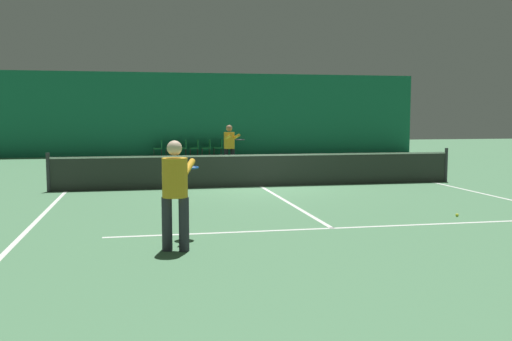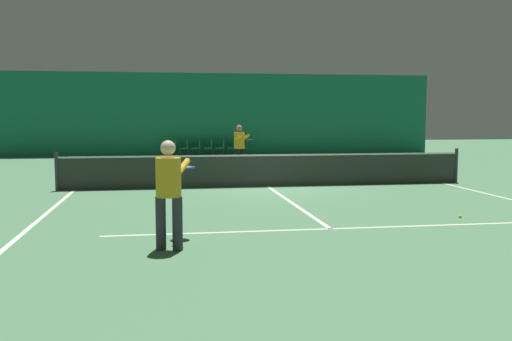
# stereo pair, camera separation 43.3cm
# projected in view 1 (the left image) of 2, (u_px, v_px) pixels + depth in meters

# --- Properties ---
(ground_plane) EXTENTS (60.00, 60.00, 0.00)m
(ground_plane) POSITION_uv_depth(u_px,v_px,m) (261.00, 186.00, 16.78)
(ground_plane) COLOR #4C7F56
(backdrop_curtain) EXTENTS (23.00, 0.12, 4.30)m
(backdrop_curtain) POSITION_uv_depth(u_px,v_px,m) (207.00, 114.00, 29.96)
(backdrop_curtain) COLOR #196B4C
(backdrop_curtain) RESTS_ON ground
(court_line_baseline_far) EXTENTS (11.00, 0.10, 0.00)m
(court_line_baseline_far) POSITION_uv_depth(u_px,v_px,m) (212.00, 158.00, 28.39)
(court_line_baseline_far) COLOR white
(court_line_baseline_far) RESTS_ON ground
(court_line_service_far) EXTENTS (8.25, 0.10, 0.00)m
(court_line_service_far) POSITION_uv_depth(u_px,v_px,m) (228.00, 167.00, 23.03)
(court_line_service_far) COLOR white
(court_line_service_far) RESTS_ON ground
(court_line_service_near) EXTENTS (8.25, 0.10, 0.00)m
(court_line_service_near) POSITION_uv_depth(u_px,v_px,m) (332.00, 228.00, 10.54)
(court_line_service_near) COLOR white
(court_line_service_near) RESTS_ON ground
(court_line_sideline_left) EXTENTS (0.10, 23.80, 0.00)m
(court_line_sideline_left) POSITION_uv_depth(u_px,v_px,m) (66.00, 191.00, 15.70)
(court_line_sideline_left) COLOR white
(court_line_sideline_left) RESTS_ON ground
(court_line_sideline_right) EXTENTS (0.10, 23.80, 0.00)m
(court_line_sideline_right) POSITION_uv_depth(u_px,v_px,m) (432.00, 182.00, 17.86)
(court_line_sideline_right) COLOR white
(court_line_sideline_right) RESTS_ON ground
(court_line_centre) EXTENTS (0.10, 12.80, 0.00)m
(court_line_centre) POSITION_uv_depth(u_px,v_px,m) (261.00, 186.00, 16.78)
(court_line_centre) COLOR white
(court_line_centre) RESTS_ON ground
(tennis_net) EXTENTS (12.00, 0.10, 1.07)m
(tennis_net) POSITION_uv_depth(u_px,v_px,m) (261.00, 169.00, 16.73)
(tennis_net) COLOR #2D332D
(tennis_net) RESTS_ON ground
(player_near) EXTENTS (0.75, 1.41, 1.70)m
(player_near) POSITION_uv_depth(u_px,v_px,m) (176.00, 187.00, 8.74)
(player_near) COLOR #2D2D38
(player_near) RESTS_ON ground
(player_far) EXTENTS (0.68, 1.43, 1.74)m
(player_far) POSITION_uv_depth(u_px,v_px,m) (230.00, 144.00, 21.26)
(player_far) COLOR black
(player_far) RESTS_ON ground
(courtside_chair_0) EXTENTS (0.44, 0.44, 0.84)m
(courtside_chair_0) POSITION_uv_depth(u_px,v_px,m) (159.00, 147.00, 29.08)
(courtside_chair_0) COLOR #2D2D2D
(courtside_chair_0) RESTS_ON ground
(courtside_chair_1) EXTENTS (0.44, 0.44, 0.84)m
(courtside_chair_1) POSITION_uv_depth(u_px,v_px,m) (171.00, 147.00, 29.20)
(courtside_chair_1) COLOR #2D2D2D
(courtside_chair_1) RESTS_ON ground
(courtside_chair_2) EXTENTS (0.44, 0.44, 0.84)m
(courtside_chair_2) POSITION_uv_depth(u_px,v_px,m) (183.00, 147.00, 29.32)
(courtside_chair_2) COLOR #2D2D2D
(courtside_chair_2) RESTS_ON ground
(courtside_chair_3) EXTENTS (0.44, 0.44, 0.84)m
(courtside_chair_3) POSITION_uv_depth(u_px,v_px,m) (195.00, 147.00, 29.44)
(courtside_chair_3) COLOR #2D2D2D
(courtside_chair_3) RESTS_ON ground
(courtside_chair_4) EXTENTS (0.44, 0.44, 0.84)m
(courtside_chair_4) POSITION_uv_depth(u_px,v_px,m) (207.00, 147.00, 29.56)
(courtside_chair_4) COLOR #2D2D2D
(courtside_chair_4) RESTS_ON ground
(courtside_chair_5) EXTENTS (0.44, 0.44, 0.84)m
(courtside_chair_5) POSITION_uv_depth(u_px,v_px,m) (219.00, 146.00, 29.68)
(courtside_chair_5) COLOR #2D2D2D
(courtside_chair_5) RESTS_ON ground
(courtside_chair_6) EXTENTS (0.44, 0.44, 0.84)m
(courtside_chair_6) POSITION_uv_depth(u_px,v_px,m) (231.00, 146.00, 29.81)
(courtside_chair_6) COLOR #2D2D2D
(courtside_chair_6) RESTS_ON ground
(tennis_ball) EXTENTS (0.07, 0.07, 0.07)m
(tennis_ball) POSITION_uv_depth(u_px,v_px,m) (457.00, 215.00, 11.75)
(tennis_ball) COLOR #D1DB33
(tennis_ball) RESTS_ON ground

